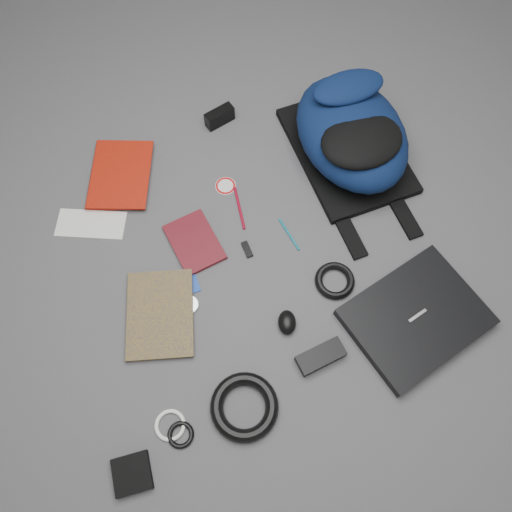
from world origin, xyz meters
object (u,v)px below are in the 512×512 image
object	(u,v)px
laptop	(416,317)
backpack	(351,133)
mouse	(287,322)
comic_book	(127,317)
textbook_red	(91,175)
dvd_case	(194,242)
power_brick	(321,356)
compact_camera	(220,117)
pouch	(132,474)

from	to	relation	value
laptop	backpack	bearing A→B (deg)	71.24
mouse	comic_book	bearing A→B (deg)	175.52
laptop	textbook_red	xyz separation A→B (m)	(-0.86, 0.76, -0.00)
textbook_red	mouse	bearing A→B (deg)	-37.53
backpack	dvd_case	world-z (taller)	backpack
laptop	comic_book	xyz separation A→B (m)	(-0.82, 0.24, -0.01)
textbook_red	laptop	bearing A→B (deg)	-24.96
backpack	laptop	size ratio (longest dim) A/B	1.37
laptop	power_brick	bearing A→B (deg)	168.30
textbook_red	compact_camera	bearing A→B (deg)	29.32
dvd_case	mouse	xyz separation A→B (m)	(0.21, -0.33, 0.01)
textbook_red	mouse	distance (m)	0.83
compact_camera	textbook_red	bearing A→B (deg)	173.68
textbook_red	dvd_case	xyz separation A→B (m)	(0.28, -0.34, -0.01)
laptop	textbook_red	size ratio (longest dim) A/B	1.42
comic_book	dvd_case	distance (m)	0.31
comic_book	pouch	bearing A→B (deg)	-86.20
laptop	mouse	size ratio (longest dim) A/B	5.13
textbook_red	comic_book	xyz separation A→B (m)	(0.03, -0.52, -0.00)
dvd_case	power_brick	size ratio (longest dim) A/B	1.40
laptop	compact_camera	size ratio (longest dim) A/B	3.62
backpack	compact_camera	size ratio (longest dim) A/B	4.98
power_brick	laptop	bearing A→B (deg)	-4.16
comic_book	power_brick	xyz separation A→B (m)	(0.52, -0.27, 0.01)
textbook_red	comic_book	bearing A→B (deg)	-69.92
backpack	pouch	size ratio (longest dim) A/B	5.39
textbook_red	comic_book	world-z (taller)	textbook_red
compact_camera	dvd_case	bearing A→B (deg)	-132.65
mouse	pouch	xyz separation A→B (m)	(-0.51, -0.28, -0.01)
backpack	textbook_red	size ratio (longest dim) A/B	1.95
backpack	comic_book	distance (m)	0.92
laptop	pouch	bearing A→B (deg)	174.37
compact_camera	power_brick	size ratio (longest dim) A/B	0.76
laptop	pouch	distance (m)	0.90
compact_camera	pouch	distance (m)	1.17
backpack	comic_book	bearing A→B (deg)	-160.52
compact_camera	power_brick	world-z (taller)	compact_camera
backpack	power_brick	distance (m)	0.73
power_brick	backpack	bearing A→B (deg)	53.79
compact_camera	mouse	size ratio (longest dim) A/B	1.42
textbook_red	dvd_case	bearing A→B (deg)	-33.72
laptop	textbook_red	world-z (taller)	laptop
backpack	compact_camera	xyz separation A→B (m)	(-0.39, 0.25, -0.08)
dvd_case	power_brick	world-z (taller)	power_brick
dvd_case	mouse	size ratio (longest dim) A/B	2.62
dvd_case	mouse	distance (m)	0.39
backpack	mouse	size ratio (longest dim) A/B	7.05
dvd_case	backpack	bearing A→B (deg)	6.40
backpack	mouse	xyz separation A→B (m)	(-0.38, -0.53, -0.09)
textbook_red	pouch	distance (m)	0.95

